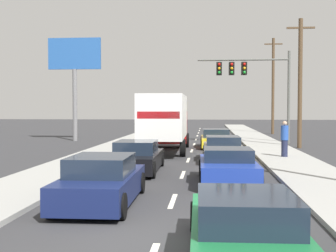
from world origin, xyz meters
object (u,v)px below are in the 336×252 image
utility_pole_far (273,85)px  roadside_billboard (75,67)px  car_green (244,230)px  car_navy (101,182)px  box_truck (165,120)px  traffic_signal_mast (247,75)px  car_tan (223,150)px  car_black (137,158)px  utility_pole_mid (300,82)px  car_yellow (216,139)px  car_blue (228,167)px  pedestrian_near_corner (285,139)px

utility_pole_far → roadside_billboard: bearing=-147.3°
car_green → car_navy: bearing=129.1°
utility_pole_far → roadside_billboard: utility_pole_far is taller
box_truck → traffic_signal_mast: (5.39, 7.22, 3.17)m
car_navy → traffic_signal_mast: size_ratio=0.65×
roadside_billboard → utility_pole_far: bearing=32.7°
car_tan → roadside_billboard: roadside_billboard is taller
car_black → car_green: size_ratio=0.98×
utility_pole_mid → traffic_signal_mast: bearing=130.6°
traffic_signal_mast → utility_pole_far: (3.72, 12.62, -0.12)m
utility_pole_mid → utility_pole_far: bearing=87.9°
car_black → car_yellow: size_ratio=1.04×
car_green → roadside_billboard: 30.28m
car_navy → car_yellow: size_ratio=1.00×
car_black → car_tan: size_ratio=1.03×
car_navy → utility_pole_far: utility_pole_far is taller
roadside_billboard → car_yellow: bearing=-25.5°
car_blue → car_black: bearing=145.1°
car_yellow → car_blue: (0.16, -14.14, -0.01)m
car_tan → traffic_signal_mast: traffic_signal_mast is taller
box_truck → utility_pole_mid: size_ratio=1.05×
car_yellow → car_tan: 7.67m
car_tan → pedestrian_near_corner: pedestrian_near_corner is taller
car_yellow → car_green: car_yellow is taller
car_green → roadside_billboard: size_ratio=0.57×
car_green → pedestrian_near_corner: bearing=78.1°
box_truck → utility_pole_mid: utility_pole_mid is taller
box_truck → car_navy: bearing=-91.5°
roadside_billboard → pedestrian_near_corner: roadside_billboard is taller
car_black → roadside_billboard: bearing=114.5°
box_truck → car_blue: box_truck is taller
car_black → pedestrian_near_corner: 8.55m
box_truck → car_navy: (-0.38, -14.48, -1.34)m
car_green → utility_pole_mid: bearing=76.4°
car_tan → utility_pole_far: bearing=76.3°
car_navy → car_green: (3.52, -4.33, -0.06)m
car_tan → utility_pole_mid: size_ratio=0.53×
pedestrian_near_corner → car_yellow: bearing=117.5°
car_black → traffic_signal_mast: (5.80, 15.42, 4.54)m
car_black → car_navy: bearing=-89.8°
car_green → traffic_signal_mast: bearing=85.0°
car_yellow → pedestrian_near_corner: size_ratio=2.43×
car_tan → roadside_billboard: 18.11m
car_navy → car_tan: 10.87m
car_black → car_blue: car_black is taller
car_blue → pedestrian_near_corner: bearing=67.0°
utility_pole_mid → pedestrian_near_corner: utility_pole_mid is taller
car_black → utility_pole_mid: (8.93, 11.76, 3.79)m
car_navy → pedestrian_near_corner: bearing=59.1°
car_blue → traffic_signal_mast: 18.63m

